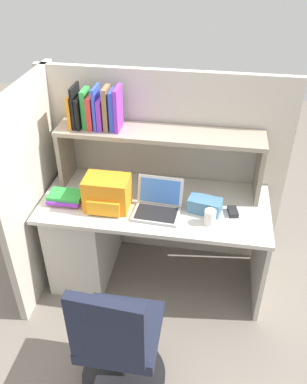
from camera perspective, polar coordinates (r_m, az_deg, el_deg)
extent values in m
plane|color=slate|center=(3.34, 0.14, -11.61)|extent=(8.00, 8.00, 0.00)
cube|color=beige|center=(2.87, 0.16, -1.66)|extent=(1.60, 0.70, 0.03)
cube|color=beige|center=(3.21, -9.64, -5.96)|extent=(0.40, 0.64, 0.70)
cube|color=beige|center=(3.10, 14.68, -8.45)|extent=(0.03, 0.64, 0.70)
cube|color=#BCB5A8|center=(3.15, 1.28, 3.25)|extent=(1.84, 0.05, 1.55)
cube|color=#BCB5A8|center=(3.03, -16.09, 0.32)|extent=(0.05, 1.06, 1.55)
cube|color=gray|center=(3.08, -12.24, 5.19)|extent=(0.03, 0.28, 0.42)
cube|color=gray|center=(2.91, 14.60, 2.94)|extent=(0.03, 0.28, 0.42)
cube|color=gray|center=(2.80, 0.84, 8.19)|extent=(1.44, 0.28, 0.03)
cube|color=orange|center=(2.90, -11.36, 11.14)|extent=(0.02, 0.16, 0.22)
cube|color=black|center=(2.87, -10.83, 11.76)|extent=(0.02, 0.17, 0.29)
cube|color=black|center=(2.87, -10.27, 10.99)|extent=(0.03, 0.16, 0.21)
cube|color=green|center=(2.86, -9.45, 11.54)|extent=(0.03, 0.14, 0.26)
cube|color=red|center=(2.85, -8.66, 11.07)|extent=(0.04, 0.16, 0.23)
cube|color=blue|center=(2.82, -7.97, 11.63)|extent=(0.02, 0.16, 0.29)
cube|color=purple|center=(2.84, -7.26, 10.98)|extent=(0.03, 0.18, 0.21)
cube|color=olive|center=(2.80, -6.56, 11.58)|extent=(0.03, 0.14, 0.29)
cube|color=blue|center=(2.80, -5.66, 11.38)|extent=(0.03, 0.14, 0.27)
cube|color=purple|center=(2.79, -4.96, 11.57)|extent=(0.03, 0.17, 0.30)
cube|color=#B7BABF|center=(2.74, 0.43, -3.04)|extent=(0.32, 0.24, 0.02)
cube|color=black|center=(2.72, 0.38, -2.98)|extent=(0.28, 0.19, 0.00)
cube|color=#B7BABF|center=(2.76, 0.94, 0.20)|extent=(0.31, 0.08, 0.20)
cube|color=#3F72CC|center=(2.76, 0.91, 0.12)|extent=(0.28, 0.06, 0.16)
cube|color=orange|center=(2.77, -6.51, -0.11)|extent=(0.30, 0.20, 0.23)
cube|color=#FFA123|center=(2.72, -7.01, -2.25)|extent=(0.22, 0.04, 0.10)
cube|color=#262628|center=(2.79, 11.05, -2.74)|extent=(0.08, 0.11, 0.03)
cylinder|color=white|center=(2.67, 7.91, -3.50)|extent=(0.08, 0.08, 0.10)
cube|color=teal|center=(2.77, 7.20, -1.85)|extent=(0.24, 0.16, 0.10)
cube|color=orange|center=(2.94, -12.17, -0.98)|extent=(0.23, 0.15, 0.02)
cube|color=purple|center=(2.91, -12.14, -0.79)|extent=(0.23, 0.18, 0.02)
cube|color=green|center=(2.90, -12.19, -0.41)|extent=(0.23, 0.15, 0.03)
cylinder|color=black|center=(2.80, -4.16, -24.14)|extent=(0.52, 0.52, 0.04)
cylinder|color=#262628|center=(2.61, -4.38, -21.57)|extent=(0.05, 0.05, 0.41)
cube|color=#1E2338|center=(2.44, -4.60, -18.88)|extent=(0.44, 0.44, 0.08)
cube|color=#1E2338|center=(2.13, -6.61, -18.86)|extent=(0.40, 0.09, 0.44)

